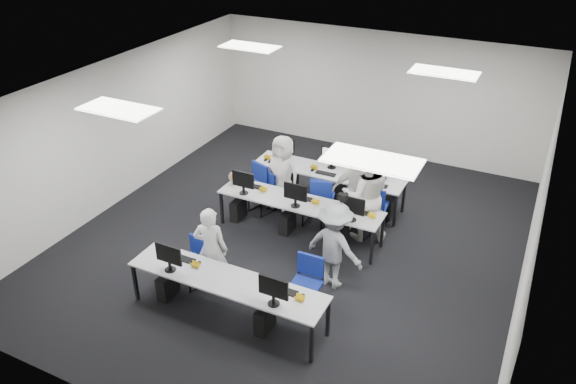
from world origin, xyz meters
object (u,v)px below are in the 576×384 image
at_px(chair_1, 305,295).
at_px(student_3, 356,191).
at_px(chair_3, 316,211).
at_px(chair_7, 374,214).
at_px(chair_6, 322,205).
at_px(student_1, 366,195).
at_px(chair_4, 361,220).
at_px(student_2, 283,173).
at_px(chair_2, 262,200).
at_px(desk_mid, 299,204).
at_px(chair_0, 192,270).
at_px(student_0, 211,249).
at_px(chair_5, 268,189).
at_px(desk_front, 227,282).
at_px(photographer, 334,246).

relative_size(chair_1, student_3, 0.60).
height_order(chair_3, chair_7, chair_7).
height_order(chair_6, student_1, student_1).
relative_size(chair_1, chair_4, 1.03).
height_order(student_1, student_2, student_1).
bearing_deg(chair_6, student_2, 161.40).
bearing_deg(chair_2, desk_mid, -6.56).
relative_size(chair_3, student_3, 0.56).
bearing_deg(chair_0, chair_1, 21.70).
distance_m(chair_3, student_0, 2.75).
bearing_deg(student_1, desk_mid, -1.76).
bearing_deg(chair_3, chair_2, 179.55).
distance_m(chair_5, student_2, 0.62).
xyz_separation_m(chair_4, chair_6, (-0.88, 0.14, 0.01)).
distance_m(chair_4, chair_7, 0.32).
xyz_separation_m(student_0, student_2, (-0.14, 2.88, 0.03)).
height_order(desk_mid, chair_6, chair_6).
bearing_deg(chair_2, desk_front, -53.34).
distance_m(desk_front, student_1, 3.29).
bearing_deg(chair_5, chair_6, 14.68).
xyz_separation_m(chair_3, photographer, (1.03, -1.65, 0.51)).
height_order(desk_front, chair_3, chair_3).
distance_m(desk_mid, chair_7, 1.53).
relative_size(desk_mid, student_3, 2.05).
bearing_deg(desk_mid, student_3, 41.84).
relative_size(chair_1, student_2, 0.59).
xyz_separation_m(student_1, student_2, (-1.88, 0.32, -0.12)).
distance_m(desk_front, student_2, 3.48).
height_order(chair_1, chair_7, chair_7).
distance_m(chair_5, chair_6, 1.28).
height_order(chair_5, student_0, student_0).
xyz_separation_m(chair_4, chair_7, (0.17, 0.27, 0.02)).
bearing_deg(chair_5, student_0, -60.71).
height_order(chair_4, student_2, student_2).
distance_m(chair_2, chair_4, 2.10).
bearing_deg(chair_7, chair_6, -178.03).
relative_size(chair_2, student_2, 0.52).
height_order(chair_0, chair_5, chair_5).
relative_size(desk_mid, photographer, 2.04).
xyz_separation_m(chair_3, chair_6, (0.03, 0.22, 0.02)).
bearing_deg(chair_6, chair_7, -8.07).
relative_size(chair_4, chair_7, 0.95).
bearing_deg(chair_0, student_2, 101.03).
distance_m(desk_mid, student_1, 1.25).
relative_size(chair_1, chair_6, 1.00).
xyz_separation_m(desk_mid, student_1, (1.13, 0.48, 0.24)).
distance_m(desk_mid, student_3, 1.13).
bearing_deg(desk_front, chair_2, 109.01).
relative_size(desk_mid, student_1, 1.75).
bearing_deg(student_3, chair_4, -58.66).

